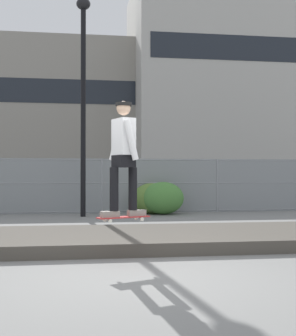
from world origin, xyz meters
TOP-DOWN VIEW (x-y plane):
  - ground_plane at (0.00, 0.00)m, footprint 120.00×120.00m
  - gravel_berm at (0.00, 2.65)m, footprint 12.74×2.88m
  - skateboard at (-0.11, 0.69)m, footprint 0.82×0.48m
  - skater at (-0.11, 0.69)m, footprint 0.71×0.62m
  - chain_fence at (0.00, 9.66)m, footprint 24.34×0.06m
  - street_lamp at (-0.64, 8.48)m, footprint 0.44×0.44m
  - parked_car_near at (-3.30, 12.75)m, footprint 4.52×2.20m
  - parked_car_mid at (1.98, 12.96)m, footprint 4.41×1.96m
  - library_building at (-8.49, 47.64)m, footprint 29.43×10.61m
  - office_block at (15.96, 44.79)m, footprint 21.75×14.08m
  - shrub_center at (1.65, 9.19)m, footprint 1.32×1.08m
  - shrub_right at (1.96, 8.89)m, footprint 1.38×1.13m

SIDE VIEW (x-z plane):
  - ground_plane at x=0.00m, z-range 0.00..0.00m
  - gravel_berm at x=0.00m, z-range 0.00..0.22m
  - shrub_center at x=1.65m, z-range 0.00..1.02m
  - shrub_right at x=1.96m, z-range 0.00..1.07m
  - skateboard at x=-0.11m, z-range 0.67..0.74m
  - parked_car_near at x=-3.30m, z-range 0.01..1.67m
  - parked_car_mid at x=1.98m, z-range 0.01..1.67m
  - chain_fence at x=0.00m, z-range 0.01..1.86m
  - skater at x=-0.11m, z-range 0.83..2.53m
  - street_lamp at x=-0.64m, z-range 0.83..7.66m
  - library_building at x=-8.49m, z-range 0.00..15.78m
  - office_block at x=15.96m, z-range 0.00..22.12m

